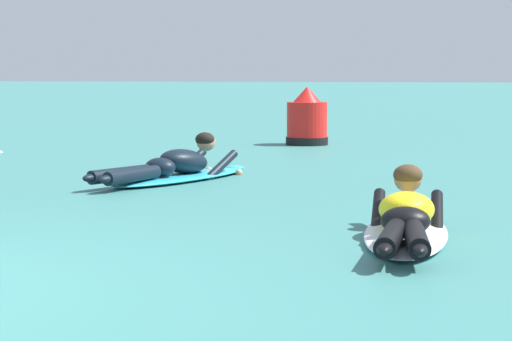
# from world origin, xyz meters

# --- Properties ---
(ground_plane) EXTENTS (120.00, 120.00, 0.00)m
(ground_plane) POSITION_xyz_m (0.00, 10.00, 0.00)
(ground_plane) COLOR #387A75
(surfer_near) EXTENTS (0.59, 2.50, 0.53)m
(surfer_near) POSITION_xyz_m (3.24, 2.27, 0.13)
(surfer_near) COLOR silver
(surfer_near) RESTS_ON ground
(surfer_far) EXTENTS (1.41, 2.51, 0.54)m
(surfer_far) POSITION_xyz_m (0.73, 5.68, 0.14)
(surfer_far) COLOR #2DB2D1
(surfer_far) RESTS_ON ground
(channel_marker_buoy) EXTENTS (0.66, 0.66, 0.90)m
(channel_marker_buoy) POSITION_xyz_m (1.53, 10.95, 0.35)
(channel_marker_buoy) COLOR red
(channel_marker_buoy) RESTS_ON ground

